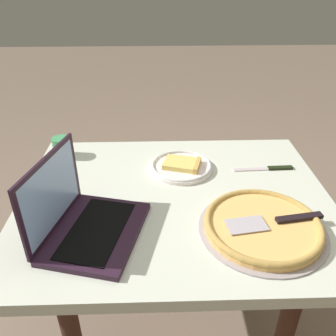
# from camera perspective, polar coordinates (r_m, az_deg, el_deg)

# --- Properties ---
(ground_plane) EXTENTS (12.00, 12.00, 0.00)m
(ground_plane) POSITION_cam_1_polar(r_m,az_deg,el_deg) (1.78, 0.93, -24.71)
(ground_plane) COLOR #7C6656
(dining_table) EXTENTS (1.08, 0.87, 0.75)m
(dining_table) POSITION_cam_1_polar(r_m,az_deg,el_deg) (1.29, 1.17, -8.10)
(dining_table) COLOR beige
(dining_table) RESTS_ON ground_plane
(laptop) EXTENTS (0.33, 0.38, 0.25)m
(laptop) POSITION_cam_1_polar(r_m,az_deg,el_deg) (1.09, -13.70, -8.06)
(laptop) COLOR black
(laptop) RESTS_ON dining_table
(pizza_plate) EXTENTS (0.24, 0.24, 0.04)m
(pizza_plate) POSITION_cam_1_polar(r_m,az_deg,el_deg) (1.38, 2.21, 0.31)
(pizza_plate) COLOR silver
(pizza_plate) RESTS_ON dining_table
(pizza_tray) EXTENTS (0.39, 0.39, 0.04)m
(pizza_tray) POSITION_cam_1_polar(r_m,az_deg,el_deg) (1.12, 15.09, -8.99)
(pizza_tray) COLOR #A2979B
(pizza_tray) RESTS_ON dining_table
(table_knife) EXTENTS (0.24, 0.03, 0.01)m
(table_knife) POSITION_cam_1_polar(r_m,az_deg,el_deg) (1.44, 16.06, -0.08)
(table_knife) COLOR beige
(table_knife) RESTS_ON dining_table
(drink_cup) EXTENTS (0.07, 0.07, 0.08)m
(drink_cup) POSITION_cam_1_polar(r_m,az_deg,el_deg) (1.53, -16.78, 3.30)
(drink_cup) COLOR #43985F
(drink_cup) RESTS_ON dining_table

